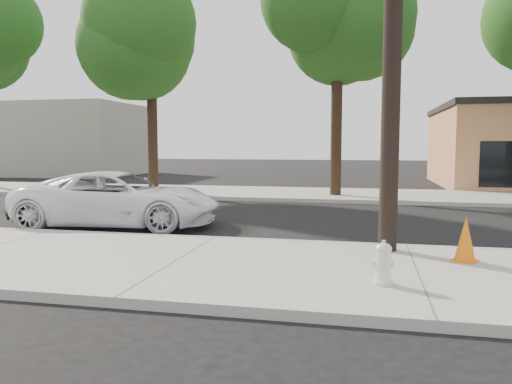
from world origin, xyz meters
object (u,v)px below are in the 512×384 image
utility_pole (393,3)px  fire_hydrant (383,264)px  police_cruiser (119,199)px  traffic_cone (465,240)px

utility_pole → fire_hydrant: utility_pole is taller
fire_hydrant → police_cruiser: bearing=146.3°
fire_hydrant → utility_pole: bearing=88.0°
police_cruiser → fire_hydrant: police_cruiser is taller
utility_pole → police_cruiser: bearing=161.3°
police_cruiser → fire_hydrant: size_ratio=8.75×
traffic_cone → utility_pole: bearing=153.3°
fire_hydrant → traffic_cone: size_ratio=0.77×
utility_pole → traffic_cone: size_ratio=11.65×
traffic_cone → fire_hydrant: bearing=-128.9°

